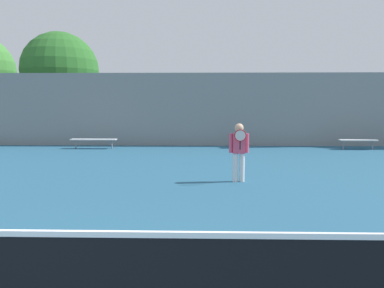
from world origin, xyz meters
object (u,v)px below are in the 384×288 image
(bench_courtside_far, at_px, (94,140))
(tree_green_broad, at_px, (60,71))
(tennis_player, at_px, (239,149))
(tennis_net, at_px, (19,287))
(bench_adjacent_court, at_px, (358,141))

(bench_courtside_far, bearing_deg, tree_green_broad, 124.72)
(tennis_player, xyz_separation_m, tree_green_broad, (-9.12, 11.72, 3.05))
(tennis_net, bearing_deg, bench_adjacent_court, 58.30)
(bench_courtside_far, distance_m, tree_green_broad, 6.57)
(bench_adjacent_court, bearing_deg, tennis_net, -121.70)
(tennis_net, distance_m, tree_green_broad, 19.98)
(tennis_player, relative_size, bench_courtside_far, 0.74)
(bench_courtside_far, relative_size, tree_green_broad, 0.34)
(tennis_net, distance_m, bench_adjacent_court, 16.44)
(tennis_net, relative_size, bench_adjacent_court, 7.29)
(tennis_net, xyz_separation_m, tree_green_broad, (-6.57, 18.55, 3.41))
(tennis_player, height_order, bench_adjacent_court, tennis_player)
(tree_green_broad, bearing_deg, tennis_net, -70.49)
(bench_courtside_far, height_order, tree_green_broad, tree_green_broad)
(tennis_player, distance_m, bench_courtside_far, 9.32)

